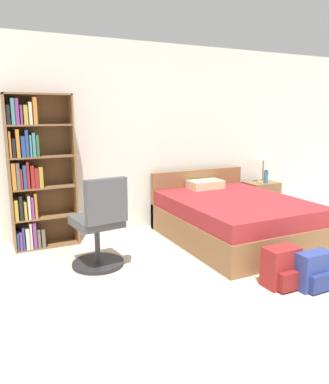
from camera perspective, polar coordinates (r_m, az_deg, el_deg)
wall_back at (r=5.46m, az=-0.84°, el=8.25°), size 9.00×0.06×2.60m
bookshelf at (r=4.80m, az=-19.34°, el=2.77°), size 0.78×0.29×1.88m
bed at (r=5.03m, az=10.24°, el=-3.93°), size 1.53×1.96×0.82m
office_chair at (r=4.06m, az=-9.84°, el=-5.22°), size 0.57×0.63×1.02m
nightstand at (r=6.25m, az=14.41°, el=-1.09°), size 0.51×0.41×0.57m
table_lamp at (r=6.14m, az=14.91°, el=5.53°), size 0.27×0.27×0.56m
water_bottle at (r=6.11m, az=15.20°, el=2.23°), size 0.07×0.07×0.21m
backpack_blue at (r=3.91m, az=21.88°, el=-11.21°), size 0.35×0.22×0.37m
backpack_red at (r=3.86m, az=17.41°, el=-11.02°), size 0.33×0.29×0.39m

